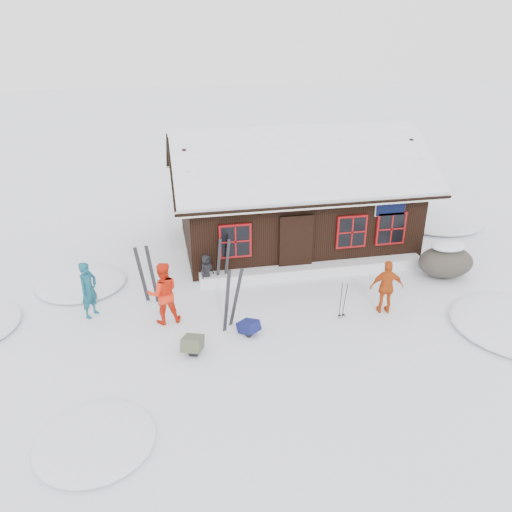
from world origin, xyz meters
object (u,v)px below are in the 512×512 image
object	(u,v)px
skier_teal	(89,290)
backpack_blue	(249,329)
ski_poles	(343,301)
skier_orange_left	(163,293)
skier_crouched	(207,270)
skier_orange_right	(387,287)
backpack_olive	(193,346)
ski_pair_left	(232,300)
boulder	(446,261)

from	to	relation	value
skier_teal	backpack_blue	bearing A→B (deg)	-78.75
ski_poles	backpack_blue	bearing A→B (deg)	-174.62
skier_orange_left	skier_crouched	xyz separation A→B (m)	(1.39, 1.92, -0.37)
skier_orange_right	ski_poles	distance (m)	1.35
skier_orange_right	backpack_blue	size ratio (longest dim) A/B	3.00
skier_teal	backpack_olive	distance (m)	3.61
ski_poles	backpack_olive	distance (m)	4.37
skier_orange_left	skier_orange_right	size ratio (longest dim) A/B	1.12
backpack_blue	backpack_olive	bearing A→B (deg)	164.52
skier_orange_left	skier_teal	bearing A→B (deg)	-25.92
ski_pair_left	boulder	bearing A→B (deg)	-12.15
ski_poles	backpack_olive	size ratio (longest dim) A/B	1.83
skier_crouched	backpack_blue	world-z (taller)	skier_crouched
ski_pair_left	ski_poles	size ratio (longest dim) A/B	1.54
boulder	ski_poles	distance (m)	4.62
skier_orange_right	boulder	distance (m)	3.42
skier_teal	ski_poles	world-z (taller)	skier_teal
skier_orange_left	backpack_blue	xyz separation A→B (m)	(2.17, -1.06, -0.76)
backpack_olive	skier_teal	bearing A→B (deg)	158.26
skier_teal	backpack_olive	world-z (taller)	skier_teal
boulder	ski_poles	xyz separation A→B (m)	(-4.25, -1.81, -0.01)
skier_teal	skier_orange_right	xyz separation A→B (m)	(8.26, -1.49, -0.02)
skier_crouched	skier_orange_right	bearing A→B (deg)	-67.92
skier_orange_right	skier_crouched	world-z (taller)	skier_orange_right
ski_pair_left	backpack_olive	xyz separation A→B (m)	(-1.16, -0.98, -0.67)
skier_teal	ski_pair_left	xyz separation A→B (m)	(3.83, -1.36, 0.01)
skier_crouched	boulder	xyz separation A→B (m)	(7.76, -0.91, 0.01)
skier_orange_right	backpack_olive	bearing A→B (deg)	19.37
skier_orange_left	backpack_olive	distance (m)	1.86
skier_orange_left	ski_poles	xyz separation A→B (m)	(4.91, -0.80, -0.37)
skier_orange_left	ski_poles	world-z (taller)	skier_orange_left
skier_crouched	ski_poles	size ratio (longest dim) A/B	0.92
skier_orange_left	backpack_blue	bearing A→B (deg)	148.27
skier_orange_right	ski_poles	xyz separation A→B (m)	(-1.32, -0.07, -0.28)
skier_orange_left	boulder	size ratio (longest dim) A/B	0.99
ski_pair_left	ski_poles	xyz separation A→B (m)	(3.12, -0.19, -0.31)
skier_orange_left	ski_poles	distance (m)	4.99
skier_teal	boulder	bearing A→B (deg)	-54.13
backpack_olive	backpack_blue	bearing A→B (deg)	38.62
skier_teal	skier_crouched	bearing A→B (deg)	-36.58
skier_teal	backpack_olive	size ratio (longest dim) A/B	2.66
skier_crouched	backpack_blue	bearing A→B (deg)	-114.43
skier_crouched	skier_teal	bearing A→B (deg)	159.77
skier_teal	ski_pair_left	world-z (taller)	ski_pair_left
boulder	ski_pair_left	xyz separation A→B (m)	(-7.36, -1.62, 0.30)
skier_crouched	ski_poles	xyz separation A→B (m)	(3.52, -2.73, 0.00)
ski_pair_left	backpack_blue	bearing A→B (deg)	-74.20
backpack_blue	skier_teal	bearing A→B (deg)	122.20
backpack_blue	backpack_olive	distance (m)	1.63
ski_pair_left	skier_crouched	bearing A→B (deg)	74.39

